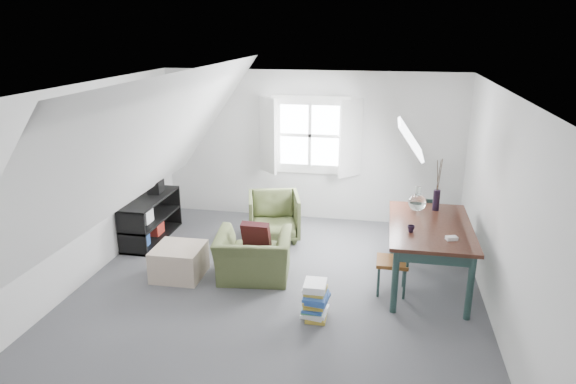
% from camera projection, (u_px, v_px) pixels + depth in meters
% --- Properties ---
extents(floor, '(5.50, 5.50, 0.00)m').
position_uv_depth(floor, '(276.00, 293.00, 6.37)').
color(floor, '#4B4C50').
rests_on(floor, ground).
extents(ceiling, '(5.50, 5.50, 0.00)m').
position_uv_depth(ceiling, '(275.00, 90.00, 5.60)').
color(ceiling, white).
rests_on(ceiling, wall_back).
extents(wall_back, '(5.00, 0.00, 5.00)m').
position_uv_depth(wall_back, '(310.00, 147.00, 8.56)').
color(wall_back, silver).
rests_on(wall_back, ground).
extents(wall_front, '(5.00, 0.00, 5.00)m').
position_uv_depth(wall_front, '(188.00, 327.00, 3.42)').
color(wall_front, silver).
rests_on(wall_front, ground).
extents(wall_left, '(0.00, 5.50, 5.50)m').
position_uv_depth(wall_left, '(81.00, 186.00, 6.43)').
color(wall_left, silver).
rests_on(wall_left, ground).
extents(wall_right, '(0.00, 5.50, 5.50)m').
position_uv_depth(wall_right, '(501.00, 212.00, 5.54)').
color(wall_right, silver).
rests_on(wall_right, ground).
extents(slope_left, '(3.19, 5.50, 4.48)m').
position_uv_depth(slope_left, '(148.00, 149.00, 6.10)').
color(slope_left, white).
rests_on(slope_left, wall_left).
extents(slope_right, '(3.19, 5.50, 4.48)m').
position_uv_depth(slope_right, '(415.00, 161.00, 5.55)').
color(slope_right, white).
rests_on(slope_right, wall_right).
extents(dormer_window, '(1.71, 0.35, 1.30)m').
position_uv_depth(dormer_window, '(310.00, 136.00, 8.43)').
color(dormer_window, white).
rests_on(dormer_window, wall_back).
extents(skylight, '(0.35, 0.75, 0.47)m').
position_uv_depth(skylight, '(410.00, 139.00, 6.77)').
color(skylight, white).
rests_on(skylight, slope_right).
extents(armchair_near, '(1.05, 0.94, 0.62)m').
position_uv_depth(armchair_near, '(254.00, 278.00, 6.77)').
color(armchair_near, '#444D29').
rests_on(armchair_near, floor).
extents(armchair_far, '(0.95, 0.96, 0.72)m').
position_uv_depth(armchair_far, '(274.00, 238.00, 8.06)').
color(armchair_far, '#444D29').
rests_on(armchair_far, floor).
extents(throw_pillow, '(0.38, 0.23, 0.38)m').
position_uv_depth(throw_pillow, '(256.00, 235.00, 6.74)').
color(throw_pillow, '#390F13').
rests_on(throw_pillow, armchair_near).
extents(ottoman, '(0.63, 0.63, 0.42)m').
position_uv_depth(ottoman, '(179.00, 261.00, 6.76)').
color(ottoman, tan).
rests_on(ottoman, floor).
extents(dining_table, '(1.00, 1.66, 0.83)m').
position_uv_depth(dining_table, '(430.00, 233.00, 6.36)').
color(dining_table, black).
rests_on(dining_table, floor).
extents(demijohn, '(0.24, 0.24, 0.33)m').
position_uv_depth(demijohn, '(417.00, 202.00, 6.73)').
color(demijohn, silver).
rests_on(demijohn, dining_table).
extents(vase_twigs, '(0.09, 0.10, 0.70)m').
position_uv_depth(vase_twigs, '(436.00, 199.00, 6.78)').
color(vase_twigs, black).
rests_on(vase_twigs, dining_table).
extents(cup, '(0.10, 0.10, 0.08)m').
position_uv_depth(cup, '(411.00, 232.00, 6.09)').
color(cup, black).
rests_on(cup, dining_table).
extents(paper_box, '(0.14, 0.12, 0.04)m').
position_uv_depth(paper_box, '(452.00, 238.00, 5.87)').
color(paper_box, white).
rests_on(paper_box, dining_table).
extents(dining_chair_far, '(0.41, 0.41, 0.88)m').
position_uv_depth(dining_chair_far, '(421.00, 223.00, 7.40)').
color(dining_chair_far, '#5E3211').
rests_on(dining_chair_far, floor).
extents(dining_chair_near, '(0.38, 0.38, 0.81)m').
position_uv_depth(dining_chair_near, '(395.00, 261.00, 6.28)').
color(dining_chair_near, '#5E3211').
rests_on(dining_chair_near, floor).
extents(media_shelf, '(0.44, 1.31, 0.67)m').
position_uv_depth(media_shelf, '(150.00, 221.00, 7.90)').
color(media_shelf, black).
rests_on(media_shelf, floor).
extents(electronics_box, '(0.21, 0.28, 0.21)m').
position_uv_depth(electronics_box, '(156.00, 187.00, 8.03)').
color(electronics_box, black).
rests_on(electronics_box, media_shelf).
extents(magazine_stack, '(0.32, 0.38, 0.43)m').
position_uv_depth(magazine_stack, '(315.00, 301.00, 5.78)').
color(magazine_stack, '#B29933').
rests_on(magazine_stack, floor).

